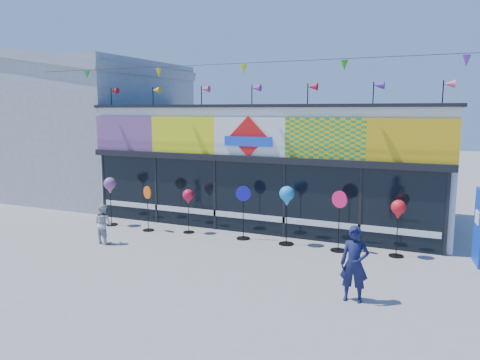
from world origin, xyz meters
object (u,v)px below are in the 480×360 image
Objects in this scene: spinner_5 at (339,219)px; adult_man at (354,264)px; blue_sign at (480,227)px; spinner_6 at (398,211)px; spinner_0 at (110,187)px; spinner_4 at (287,198)px; child at (103,224)px; spinner_1 at (148,207)px; spinner_3 at (243,211)px; spinner_2 at (188,198)px.

spinner_5 is 1.08× the size of adult_man.
blue_sign is 1.13× the size of spinner_5.
blue_sign is 4.44m from adult_man.
blue_sign is 1.22× the size of adult_man.
blue_sign is 1.25× the size of spinner_6.
spinner_6 is at bearing 5.21° from spinner_5.
spinner_0 is at bearing -177.83° from spinner_6.
spinner_4 is 1.48× the size of child.
blue_sign reaches higher than spinner_4.
spinner_5 is at bearing 2.97° from spinner_1.
spinner_4 reaches higher than spinner_3.
adult_man is (-2.47, -3.69, -0.18)m from blue_sign.
spinner_3 is 1.04× the size of adult_man.
spinner_2 is 1.20× the size of child.
spinner_1 reaches higher than spinner_2.
spinner_6 is 3.54m from adult_man.
adult_man is at bearing -22.67° from spinner_1.
spinner_6 is (3.08, 0.12, -0.15)m from spinner_4.
spinner_0 is at bearing -175.81° from spinner_2.
spinner_3 is (4.84, 0.26, -0.45)m from spinner_0.
spinner_6 is 1.32× the size of child.
spinner_3 is at bearing 175.74° from blue_sign.
spinner_1 is 1.80m from child.
spinner_0 is 1.01× the size of spinner_3.
spinner_1 is 0.90× the size of spinner_3.
spinner_3 is at bearing 179.14° from spinner_5.
spinner_5 is at bearing -0.73° from spinner_4.
spinner_4 is at bearing -177.75° from spinner_6.
blue_sign reaches higher than spinner_6.
spinner_3 is at bearing 6.40° from spinner_1.
spinner_2 is 0.83× the size of spinner_5.
spinner_5 reaches higher than child.
adult_man is (2.59, -3.36, -0.60)m from spinner_4.
spinner_4 is (-5.06, -0.33, 0.42)m from blue_sign.
spinner_2 is at bearing 13.56° from spinner_1.
spinner_4 is at bearing 124.53° from adult_man.
spinner_3 is 4.49m from spinner_6.
spinner_5 is at bearing -0.86° from spinner_3.
spinner_6 reaches higher than spinner_1.
spinner_1 is 1.04× the size of spinner_2.
blue_sign reaches higher than spinner_2.
spinner_3 is 5.23m from adult_man.
spinner_5 is (2.93, -0.04, 0.04)m from spinner_3.
spinner_2 is 0.89× the size of adult_man.
spinner_0 reaches higher than spinner_3.
spinner_6 is (7.72, 0.46, 0.46)m from spinner_1.
spinner_6 is at bearing 3.42° from spinner_1.
spinner_3 is at bearing 3.02° from spinner_0.
blue_sign is 1.65× the size of child.
adult_man is at bearing -72.57° from spinner_5.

